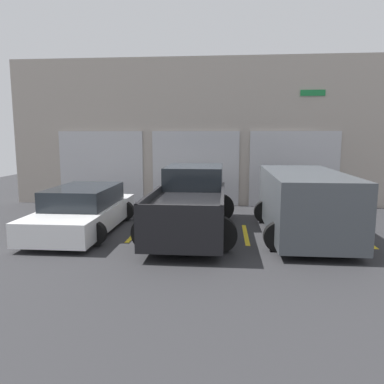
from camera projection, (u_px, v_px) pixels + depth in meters
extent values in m
plane|color=#2D2D30|center=(194.00, 222.00, 11.84)|extent=(28.00, 28.00, 0.00)
cube|color=#9E9389|center=(201.00, 133.00, 14.68)|extent=(15.05, 0.60, 5.68)
cube|color=#ADADB2|center=(101.00, 168.00, 14.89)|extent=(3.37, 0.08, 2.90)
cube|color=#ADADB2|center=(195.00, 169.00, 14.56)|extent=(3.37, 0.08, 2.90)
cube|color=#ADADB2|center=(294.00, 169.00, 14.23)|extent=(3.37, 0.08, 2.90)
cube|color=#197238|center=(313.00, 93.00, 13.77)|extent=(0.90, 0.03, 0.22)
cube|color=black|center=(190.00, 210.00, 10.42)|extent=(1.87, 5.40, 0.88)
cube|color=#1E2328|center=(195.00, 176.00, 11.77)|extent=(1.72, 2.43, 0.67)
cube|color=black|center=(150.00, 197.00, 9.22)|extent=(0.08, 2.97, 0.18)
cube|color=black|center=(222.00, 198.00, 9.07)|extent=(0.08, 2.97, 0.18)
cube|color=black|center=(179.00, 209.00, 7.72)|extent=(1.87, 0.08, 0.18)
cylinder|color=black|center=(170.00, 207.00, 12.18)|extent=(0.86, 0.22, 0.86)
cylinder|color=black|center=(221.00, 207.00, 12.04)|extent=(0.86, 0.22, 0.86)
cylinder|color=black|center=(149.00, 233.00, 8.88)|extent=(0.86, 0.22, 0.86)
cylinder|color=black|center=(219.00, 234.00, 8.74)|extent=(0.86, 0.22, 0.86)
cube|color=white|center=(83.00, 216.00, 10.73)|extent=(1.84, 4.60, 0.59)
cube|color=#1E2328|center=(84.00, 196.00, 10.76)|extent=(1.62, 2.53, 0.54)
cylinder|color=black|center=(76.00, 210.00, 12.22)|extent=(0.62, 0.22, 0.62)
cylinder|color=black|center=(124.00, 211.00, 12.08)|extent=(0.62, 0.22, 0.62)
cylinder|color=black|center=(31.00, 232.00, 9.41)|extent=(0.62, 0.22, 0.62)
cylinder|color=black|center=(94.00, 234.00, 9.27)|extent=(0.62, 0.22, 0.62)
cube|color=#474C51|center=(304.00, 201.00, 10.11)|extent=(1.94, 4.75, 1.58)
cube|color=#1E2328|center=(290.00, 173.00, 12.32)|extent=(1.75, 0.06, 0.28)
cylinder|color=black|center=(265.00, 212.00, 11.72)|extent=(0.71, 0.22, 0.71)
cylinder|color=black|center=(322.00, 213.00, 11.57)|extent=(0.71, 0.22, 0.71)
cylinder|color=black|center=(278.00, 237.00, 8.83)|extent=(0.71, 0.22, 0.71)
cylinder|color=black|center=(354.00, 238.00, 8.68)|extent=(0.71, 0.22, 0.71)
cube|color=gold|center=(33.00, 229.00, 10.92)|extent=(0.12, 2.20, 0.01)
cube|color=gold|center=(137.00, 232.00, 10.66)|extent=(0.12, 2.20, 0.01)
cube|color=gold|center=(246.00, 234.00, 10.39)|extent=(0.12, 2.20, 0.01)
cube|color=gold|center=(361.00, 237.00, 10.12)|extent=(0.12, 2.20, 0.01)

